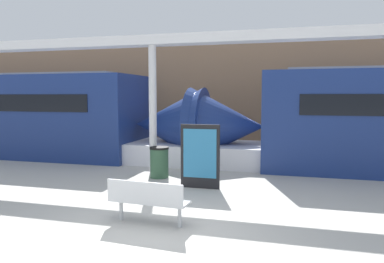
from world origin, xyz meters
name	(u,v)px	position (x,y,z in m)	size (l,w,h in m)	color
ground_plane	(157,235)	(0.00, 0.00, 0.00)	(60.00, 60.00, 0.00)	#B2AFA8
station_wall	(245,92)	(0.00, 11.03, 2.50)	(56.00, 0.20, 5.00)	#937051
bench_near	(147,198)	(-0.35, 0.43, 0.49)	(1.52, 0.55, 0.82)	silver
trash_bin	(159,162)	(-1.53, 4.22, 0.45)	(0.55, 0.55, 0.89)	#2D5138
poster_board	(200,156)	(-0.10, 3.32, 0.82)	(1.01, 0.07, 1.63)	black
support_column_near	(153,111)	(-1.86, 4.59, 1.90)	(0.23, 0.23, 3.80)	silver
canopy_beam	(152,41)	(-1.86, 4.59, 3.94)	(28.00, 0.60, 0.28)	silver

